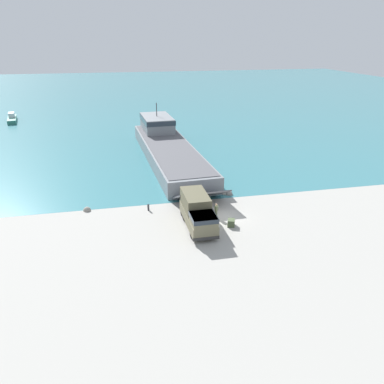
# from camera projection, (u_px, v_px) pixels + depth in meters

# --- Properties ---
(ground_plane) EXTENTS (240.00, 240.00, 0.00)m
(ground_plane) POSITION_uv_depth(u_px,v_px,m) (221.00, 216.00, 41.26)
(ground_plane) COLOR #A8A59E
(water_surface) EXTENTS (240.00, 180.00, 0.01)m
(water_surface) POSITION_uv_depth(u_px,v_px,m) (143.00, 95.00, 126.80)
(water_surface) COLOR teal
(water_surface) RESTS_ON ground_plane
(landing_craft) EXTENTS (8.81, 36.37, 7.31)m
(landing_craft) POSITION_uv_depth(u_px,v_px,m) (167.00, 145.00, 61.79)
(landing_craft) COLOR gray
(landing_craft) RESTS_ON ground_plane
(military_truck) EXTENTS (2.59, 7.33, 3.20)m
(military_truck) POSITION_uv_depth(u_px,v_px,m) (198.00, 212.00, 38.63)
(military_truck) COLOR #6B664C
(military_truck) RESTS_ON ground_plane
(soldier_on_ramp) EXTENTS (0.47, 0.49, 1.65)m
(soldier_on_ramp) POSITION_uv_depth(u_px,v_px,m) (216.00, 210.00, 40.68)
(soldier_on_ramp) COLOR #566042
(soldier_on_ramp) RESTS_ON ground_plane
(moored_boat_a) EXTENTS (3.27, 8.46, 1.95)m
(moored_boat_a) POSITION_uv_depth(u_px,v_px,m) (12.00, 119.00, 87.25)
(moored_boat_a) COLOR #2D7060
(moored_boat_a) RESTS_ON ground_plane
(mooring_bollard) EXTENTS (0.25, 0.25, 0.77)m
(mooring_bollard) POSITION_uv_depth(u_px,v_px,m) (148.00, 207.00, 42.56)
(mooring_bollard) COLOR #333338
(mooring_bollard) RESTS_ON ground_plane
(cargo_crate) EXTENTS (0.98, 1.07, 0.73)m
(cargo_crate) POSITION_uv_depth(u_px,v_px,m) (231.00, 223.00, 39.07)
(cargo_crate) COLOR #475638
(cargo_crate) RESTS_ON ground_plane
(shoreline_rock_a) EXTENTS (0.87, 0.87, 0.87)m
(shoreline_rock_a) POSITION_uv_depth(u_px,v_px,m) (87.00, 211.00, 42.66)
(shoreline_rock_a) COLOR gray
(shoreline_rock_a) RESTS_ON ground_plane
(shoreline_rock_b) EXTENTS (0.83, 0.83, 0.83)m
(shoreline_rock_b) POSITION_uv_depth(u_px,v_px,m) (224.00, 194.00, 47.16)
(shoreline_rock_b) COLOR gray
(shoreline_rock_b) RESTS_ON ground_plane
(shoreline_rock_c) EXTENTS (0.95, 0.95, 0.95)m
(shoreline_rock_c) POSITION_uv_depth(u_px,v_px,m) (229.00, 194.00, 47.02)
(shoreline_rock_c) COLOR gray
(shoreline_rock_c) RESTS_ON ground_plane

